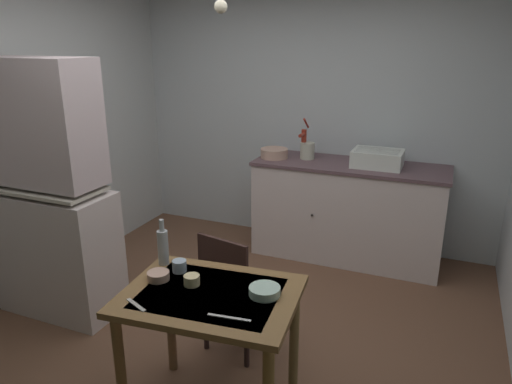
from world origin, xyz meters
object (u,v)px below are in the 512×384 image
object	(u,v)px
sink_basin	(377,158)
hand_pump	(304,141)
serving_bowl_wide	(265,291)
mug_dark	(192,280)
mixing_bowl_counter	(274,153)
dining_table	(211,314)
chair_far_side	(234,289)
glass_bottle	(163,246)
hutch_cabinet	(51,201)

from	to	relation	value
sink_basin	hand_pump	bearing A→B (deg)	176.37
serving_bowl_wide	mug_dark	world-z (taller)	mug_dark
mixing_bowl_counter	serving_bowl_wide	xyz separation A→B (m)	(0.77, -2.19, -0.18)
mixing_bowl_counter	dining_table	distance (m)	2.35
sink_basin	mixing_bowl_counter	bearing A→B (deg)	-177.07
mixing_bowl_counter	chair_far_side	size ratio (longest dim) A/B	0.31
dining_table	serving_bowl_wide	bearing A→B (deg)	18.06
glass_bottle	mug_dark	bearing A→B (deg)	-29.18
hutch_cabinet	serving_bowl_wide	world-z (taller)	hutch_cabinet
mixing_bowl_counter	glass_bottle	distance (m)	2.09
mixing_bowl_counter	sink_basin	bearing A→B (deg)	2.93
hand_pump	chair_far_side	size ratio (longest dim) A/B	0.45
hutch_cabinet	hand_pump	world-z (taller)	hutch_cabinet
glass_bottle	dining_table	bearing A→B (deg)	-25.26
hutch_cabinet	mixing_bowl_counter	size ratio (longest dim) A/B	7.28
sink_basin	serving_bowl_wide	distance (m)	2.26
hutch_cabinet	glass_bottle	bearing A→B (deg)	-15.87
dining_table	mug_dark	distance (m)	0.21
hand_pump	dining_table	size ratio (longest dim) A/B	0.40
dining_table	glass_bottle	world-z (taller)	glass_bottle
hutch_cabinet	serving_bowl_wide	bearing A→B (deg)	-13.32
glass_bottle	sink_basin	bearing A→B (deg)	67.29
mixing_bowl_counter	glass_bottle	world-z (taller)	glass_bottle
chair_far_side	serving_bowl_wide	bearing A→B (deg)	-50.15
dining_table	hutch_cabinet	bearing A→B (deg)	161.63
mixing_bowl_counter	chair_far_side	distance (m)	1.81
sink_basin	chair_far_side	world-z (taller)	sink_basin
dining_table	serving_bowl_wide	xyz separation A→B (m)	(0.27, 0.09, 0.15)
dining_table	mug_dark	size ratio (longest dim) A/B	11.19
serving_bowl_wide	glass_bottle	size ratio (longest dim) A/B	0.59
chair_far_side	dining_table	bearing A→B (deg)	-76.83
chair_far_side	serving_bowl_wide	world-z (taller)	chair_far_side
serving_bowl_wide	chair_far_side	bearing A→B (deg)	129.85
serving_bowl_wide	mixing_bowl_counter	bearing A→B (deg)	109.33
mixing_bowl_counter	chair_far_side	bearing A→B (deg)	-78.03
sink_basin	glass_bottle	xyz separation A→B (m)	(-0.89, -2.13, -0.12)
hutch_cabinet	sink_basin	bearing A→B (deg)	40.66
hutch_cabinet	serving_bowl_wide	distance (m)	1.93
dining_table	glass_bottle	bearing A→B (deg)	154.74
glass_bottle	hand_pump	bearing A→B (deg)	85.28
mug_dark	glass_bottle	distance (m)	0.33
dining_table	serving_bowl_wide	size ratio (longest dim) A/B	5.92
sink_basin	glass_bottle	size ratio (longest dim) A/B	1.58
hutch_cabinet	mixing_bowl_counter	distance (m)	2.07
hutch_cabinet	dining_table	bearing A→B (deg)	-18.37
sink_basin	chair_far_side	size ratio (longest dim) A/B	0.51
hand_pump	mug_dark	distance (m)	2.35
sink_basin	dining_table	world-z (taller)	sink_basin
mug_dark	serving_bowl_wide	bearing A→B (deg)	7.18
sink_basin	glass_bottle	bearing A→B (deg)	-112.71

